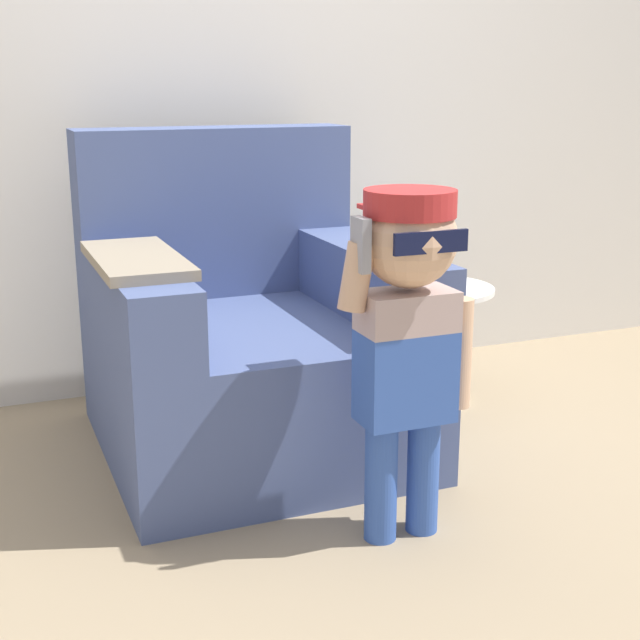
{
  "coord_description": "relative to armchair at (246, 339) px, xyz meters",
  "views": [
    {
      "loc": [
        -0.94,
        -2.54,
        1.17
      ],
      "look_at": [
        -0.03,
        -0.29,
        0.51
      ],
      "focal_mm": 50.0,
      "sensor_mm": 36.0,
      "label": 1
    }
  ],
  "objects": [
    {
      "name": "person_child",
      "position": [
        0.19,
        -0.76,
        0.26
      ],
      "size": [
        0.37,
        0.28,
        0.91
      ],
      "color": "#3356AD",
      "rests_on": "ground_plane"
    },
    {
      "name": "side_table",
      "position": [
        0.75,
        0.1,
        -0.09
      ],
      "size": [
        0.43,
        0.43,
        0.44
      ],
      "color": "white",
      "rests_on": "ground_plane"
    },
    {
      "name": "armchair",
      "position": [
        0.0,
        0.0,
        0.0
      ],
      "size": [
        0.96,
        1.01,
        1.01
      ],
      "color": "#475684",
      "rests_on": "ground_plane"
    },
    {
      "name": "ground_plane",
      "position": [
        0.12,
        -0.12,
        -0.35
      ],
      "size": [
        10.0,
        10.0,
        0.0
      ],
      "primitive_type": "plane",
      "color": "#998466"
    },
    {
      "name": "wall_back",
      "position": [
        0.12,
        0.66,
        0.95
      ],
      "size": [
        10.0,
        0.05,
        2.6
      ],
      "color": "silver",
      "rests_on": "ground_plane"
    }
  ]
}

